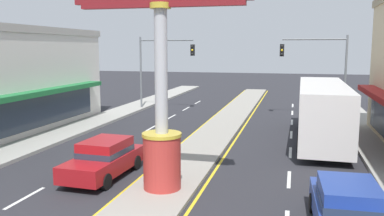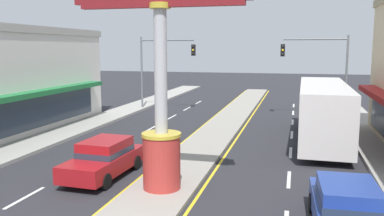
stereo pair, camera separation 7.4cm
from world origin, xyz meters
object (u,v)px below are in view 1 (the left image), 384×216
district_sign (161,92)px  bus_near_left_lane (322,109)px  traffic_light_left_side (160,60)px  sedan_far_right_lane (104,158)px  traffic_light_right_side (321,62)px  sedan_near_right_lane (347,207)px

district_sign → bus_near_left_lane: size_ratio=0.71×
traffic_light_left_side → sedan_far_right_lane: 18.58m
traffic_light_right_side → sedan_near_right_lane: traffic_light_right_side is taller
district_sign → traffic_light_right_side: size_ratio=1.28×
traffic_light_right_side → sedan_far_right_lane: bearing=-118.8°
traffic_light_left_side → bus_near_left_lane: size_ratio=0.55×
traffic_light_left_side → sedan_near_right_lane: traffic_light_left_side is taller
sedan_near_right_lane → sedan_far_right_lane: same height
sedan_near_right_lane → sedan_far_right_lane: 9.55m
sedan_near_right_lane → bus_near_left_lane: bus_near_left_lane is taller
traffic_light_left_side → sedan_near_right_lane: bearing=-59.0°
sedan_far_right_lane → traffic_light_left_side: bearing=101.3°
sedan_far_right_lane → bus_near_left_lane: size_ratio=0.39×
sedan_far_right_lane → district_sign: bearing=-21.4°
traffic_light_left_side → traffic_light_right_side: (12.90, -0.97, 0.00)m
traffic_light_right_side → sedan_far_right_lane: traffic_light_right_side is taller
bus_near_left_lane → traffic_light_left_side: bearing=144.8°
district_sign → sedan_near_right_lane: size_ratio=1.82×
district_sign → bus_near_left_lane: 11.98m
district_sign → traffic_light_right_side: 19.17m
sedan_far_right_lane → traffic_light_right_side: bearing=61.2°
traffic_light_left_side → sedan_near_right_lane: size_ratio=1.42×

